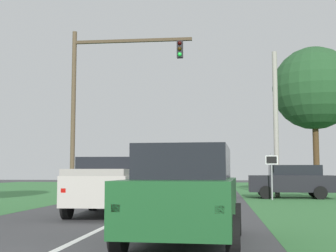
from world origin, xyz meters
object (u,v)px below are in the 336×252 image
pickup_truck_lead (109,185)px  traffic_light (100,90)px  oak_tree_right (314,88)px  red_suv_near (186,192)px  crossing_suv_far (292,181)px  utility_pole_right (276,123)px  keep_moving_sign (272,170)px

pickup_truck_lead → traffic_light: bearing=106.8°
traffic_light → oak_tree_right: size_ratio=1.00×
pickup_truck_lead → oak_tree_right: bearing=55.6°
red_suv_near → crossing_suv_far: size_ratio=1.06×
traffic_light → red_suv_near: bearing=-69.0°
red_suv_near → utility_pole_right: size_ratio=0.57×
red_suv_near → oak_tree_right: bearing=71.8°
oak_tree_right → keep_moving_sign: bearing=-122.9°
red_suv_near → utility_pole_right: bearing=77.6°
red_suv_near → crossing_suv_far: (4.48, 16.42, -0.09)m
utility_pole_right → oak_tree_right: bearing=40.4°
pickup_truck_lead → traffic_light: (-2.65, 8.81, 4.79)m
traffic_light → utility_pole_right: (9.46, 2.75, -1.63)m
pickup_truck_lead → oak_tree_right: oak_tree_right is taller
traffic_light → utility_pole_right: size_ratio=1.09×
pickup_truck_lead → crossing_suv_far: pickup_truck_lead is taller
traffic_light → crossing_suv_far: size_ratio=2.01×
oak_tree_right → traffic_light: bearing=-157.7°
crossing_suv_far → oak_tree_right: bearing=58.6°
red_suv_near → oak_tree_right: 21.36m
oak_tree_right → crossing_suv_far: size_ratio=2.02×
red_suv_near → traffic_light: bearing=111.0°
oak_tree_right → crossing_suv_far: oak_tree_right is taller
red_suv_near → pickup_truck_lead: red_suv_near is taller
traffic_light → keep_moving_sign: size_ratio=3.81×
utility_pole_right → keep_moving_sign: bearing=-102.0°
pickup_truck_lead → keep_moving_sign: (6.24, 8.87, 0.53)m
pickup_truck_lead → utility_pole_right: utility_pole_right is taller
crossing_suv_far → utility_pole_right: 3.42m
pickup_truck_lead → keep_moving_sign: keep_moving_sign is taller
oak_tree_right → utility_pole_right: (-2.60, -2.21, -2.34)m
utility_pole_right → traffic_light: bearing=-163.8°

